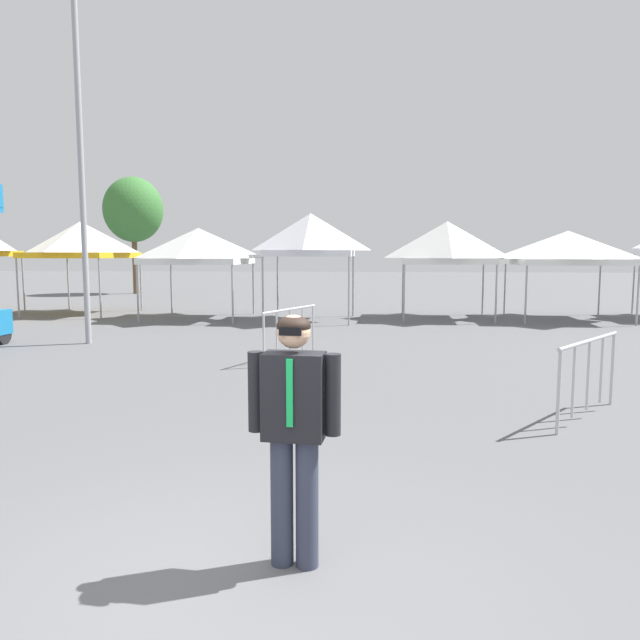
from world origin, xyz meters
name	(u,v)px	position (x,y,z in m)	size (l,w,h in m)	color
ground_plane	(228,603)	(0.00, 0.00, 0.00)	(140.00, 140.00, 0.00)	#5B5B5E
canopy_tent_behind_right	(81,240)	(-9.74, 17.52, 2.70)	(3.43, 3.43, 3.36)	#9E9EA3
canopy_tent_behind_left	(198,246)	(-5.02, 16.38, 2.45)	(3.28, 3.28, 3.06)	#9E9EA3
canopy_tent_behind_center	(311,235)	(-1.18, 16.13, 2.81)	(2.85, 2.85, 3.51)	#9E9EA3
canopy_tent_center	(447,243)	(3.37, 17.18, 2.57)	(3.13, 3.13, 3.28)	#9E9EA3
canopy_tent_far_left	(567,248)	(7.32, 17.13, 2.39)	(3.55, 3.55, 2.95)	#9E9EA3
person_foreground	(294,422)	(0.36, 0.50, 1.03)	(0.65, 0.28, 1.78)	#33384C
light_pole_near_lift	(79,113)	(-6.07, 10.44, 5.49)	(0.36, 0.36, 9.82)	#9E9EA3
tree_behind_tents_right	(133,210)	(-12.24, 28.50, 4.59)	(3.21, 3.21, 6.37)	brown
crowd_barrier_by_lift	(290,323)	(-0.82, 8.71, 0.75)	(0.86, 1.96, 1.08)	#B7BABF
crowd_barrier_mid_lot	(589,363)	(3.75, 4.60, 0.75)	(1.33, 1.69, 1.08)	#B7BABF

